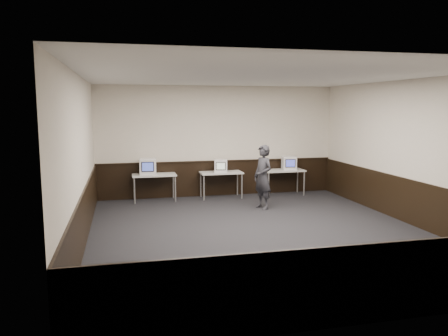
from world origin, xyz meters
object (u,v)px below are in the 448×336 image
at_px(person, 263,177).
at_px(emac_left, 148,166).
at_px(desk_center, 221,174).
at_px(emac_right, 289,163).
at_px(emac_center, 221,166).
at_px(desk_left, 154,177).
at_px(desk_right, 284,172).

bearing_deg(person, emac_left, -138.46).
bearing_deg(desk_center, emac_right, -0.53).
bearing_deg(emac_center, emac_right, 13.23).
bearing_deg(emac_center, person, -50.68).
bearing_deg(emac_right, emac_left, -170.41).
relative_size(desk_left, desk_center, 1.00).
bearing_deg(desk_center, person, -64.48).
bearing_deg(emac_right, desk_center, -170.82).
bearing_deg(emac_left, emac_center, 3.05).
height_order(desk_left, person, person).
distance_m(desk_center, emac_right, 2.07).
distance_m(desk_left, emac_right, 3.96).
relative_size(desk_center, emac_center, 2.68).
xyz_separation_m(desk_right, emac_right, (0.15, -0.02, 0.27)).
bearing_deg(desk_left, emac_center, -1.55).
distance_m(emac_left, emac_right, 4.12).
relative_size(emac_center, person, 0.27).
height_order(desk_center, emac_center, emac_center).
bearing_deg(emac_center, desk_right, 13.86).
distance_m(desk_center, emac_left, 2.09).
height_order(desk_center, emac_left, emac_left).
bearing_deg(emac_right, emac_center, -169.41).
distance_m(desk_right, emac_center, 1.94).
relative_size(desk_right, emac_right, 2.51).
bearing_deg(desk_right, emac_right, -6.96).
height_order(emac_left, emac_right, emac_left).
height_order(desk_center, person, person).
xyz_separation_m(desk_left, desk_right, (3.80, 0.00, 0.00)).
bearing_deg(person, desk_center, -174.12).
bearing_deg(emac_center, emac_left, -168.80).
bearing_deg(desk_right, desk_left, 180.00).
height_order(desk_right, person, person).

